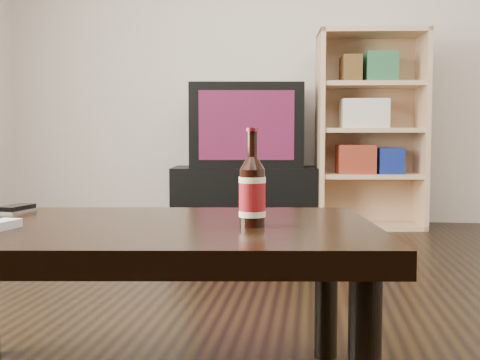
# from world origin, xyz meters

# --- Properties ---
(wall_back) EXTENTS (5.00, 0.02, 2.70)m
(wall_back) POSITION_xyz_m (0.00, 3.01, 1.35)
(wall_back) COLOR silver
(wall_back) RESTS_ON ground
(tv_stand) EXTENTS (1.19, 0.71, 0.45)m
(tv_stand) POSITION_xyz_m (-0.42, 2.69, 0.23)
(tv_stand) COLOR black
(tv_stand) RESTS_ON floor
(tv) EXTENTS (0.91, 0.63, 0.63)m
(tv) POSITION_xyz_m (-0.42, 2.68, 0.77)
(tv) COLOR black
(tv) RESTS_ON tv_stand
(bookshelf) EXTENTS (0.82, 0.44, 1.46)m
(bookshelf) POSITION_xyz_m (0.51, 2.67, 0.76)
(bookshelf) COLOR tan
(bookshelf) RESTS_ON floor
(coffee_table) EXTENTS (1.26, 0.83, 0.45)m
(coffee_table) POSITION_xyz_m (-0.34, -0.28, 0.39)
(coffee_table) COLOR black
(coffee_table) RESTS_ON floor
(beer_bottle) EXTENTS (0.08, 0.08, 0.24)m
(beer_bottle) POSITION_xyz_m (-0.05, -0.28, 0.53)
(beer_bottle) COLOR black
(beer_bottle) RESTS_ON coffee_table
(phone) EXTENTS (0.08, 0.12, 0.02)m
(phone) POSITION_xyz_m (-0.76, -0.10, 0.45)
(phone) COLOR #A6A7A9
(phone) RESTS_ON coffee_table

